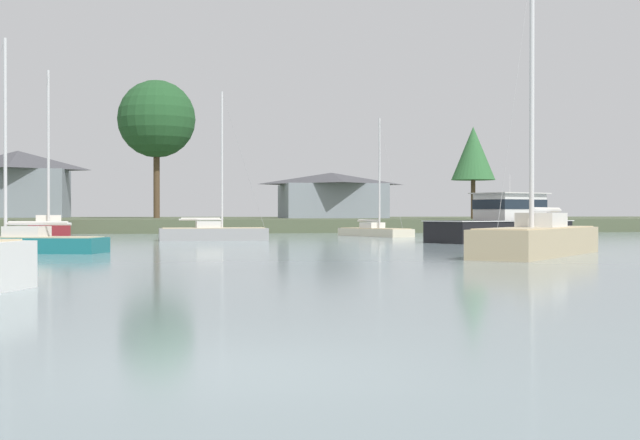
{
  "coord_description": "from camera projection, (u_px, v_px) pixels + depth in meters",
  "views": [
    {
      "loc": [
        -0.67,
        -9.65,
        1.71
      ],
      "look_at": [
        5.09,
        26.86,
        1.39
      ],
      "focal_mm": 49.13,
      "sensor_mm": 36.0,
      "label": 1
    }
  ],
  "objects": [
    {
      "name": "sailboat_teal",
      "position": [
        19.0,
        248.0,
        37.18
      ],
      "size": [
        7.62,
        4.08,
        9.6
      ],
      "color": "#196B70",
      "rests_on": "ground"
    },
    {
      "name": "sailboat_cream",
      "position": [
        375.0,
        234.0,
        62.87
      ],
      "size": [
        4.48,
        6.89,
        8.83
      ],
      "color": "beige",
      "rests_on": "ground"
    },
    {
      "name": "sailboat_sand",
      "position": [
        538.0,
        248.0,
        34.6
      ],
      "size": [
        7.95,
        8.73,
        12.35
      ],
      "color": "tan",
      "rests_on": "ground"
    },
    {
      "name": "sailboat_maroon",
      "position": [
        48.0,
        232.0,
        63.06
      ],
      "size": [
        4.22,
        10.04,
        12.48
      ],
      "color": "maroon",
      "rests_on": "ground"
    },
    {
      "name": "sailboat_grey",
      "position": [
        213.0,
        237.0,
        53.4
      ],
      "size": [
        6.64,
        2.28,
        9.63
      ],
      "color": "gray",
      "rests_on": "ground"
    },
    {
      "name": "shore_tree_right_mid",
      "position": [
        157.0,
        119.0,
        89.6
      ],
      "size": [
        7.93,
        7.93,
        14.15
      ],
      "color": "brown",
      "rests_on": "far_shore_bank"
    },
    {
      "name": "cruiser_black",
      "position": [
        513.0,
        230.0,
        51.48
      ],
      "size": [
        10.71,
        7.34,
        5.09
      ],
      "color": "black",
      "rests_on": "ground"
    },
    {
      "name": "cottage_behind_trees",
      "position": [
        331.0,
        195.0,
        92.09
      ],
      "size": [
        11.12,
        10.54,
        4.77
      ],
      "color": "gray",
      "rests_on": "far_shore_bank"
    },
    {
      "name": "cottage_near_water",
      "position": [
        18.0,
        183.0,
        100.46
      ],
      "size": [
        11.72,
        8.61,
        7.68
      ],
      "color": "gray",
      "rests_on": "far_shore_bank"
    },
    {
      "name": "ground_plane",
      "position": [
        244.0,
        367.0,
        9.65
      ],
      "size": [
        400.0,
        400.0,
        0.0
      ],
      "primitive_type": "plane",
      "color": "gray"
    },
    {
      "name": "shore_tree_left",
      "position": [
        473.0,
        154.0,
        79.34
      ],
      "size": [
        3.97,
        3.97,
        8.39
      ],
      "color": "brown",
      "rests_on": "far_shore_bank"
    },
    {
      "name": "far_shore_bank",
      "position": [
        189.0,
        223.0,
        93.45
      ],
      "size": [
        166.28,
        46.09,
        1.14
      ],
      "primitive_type": "cube",
      "color": "#4C563D",
      "rests_on": "ground"
    }
  ]
}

